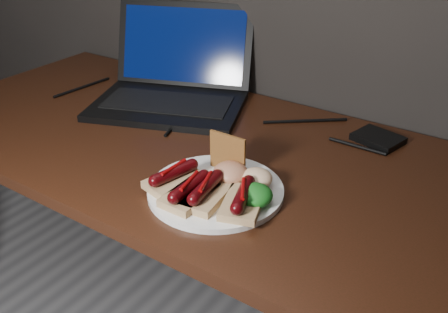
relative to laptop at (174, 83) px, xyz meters
name	(u,v)px	position (x,y,z in m)	size (l,w,h in m)	color
desk	(175,167)	(0.14, -0.18, -0.14)	(1.40, 0.70, 0.75)	#34150D
laptop	(174,83)	(0.00, 0.00, 0.00)	(0.50, 0.48, 0.25)	black
hard_drive	(378,139)	(0.57, 0.07, -0.04)	(0.11, 0.08, 0.02)	black
desk_cables	(216,115)	(0.16, -0.02, -0.05)	(0.91, 0.34, 0.01)	black
plate	(216,190)	(0.37, -0.33, -0.05)	(0.27, 0.27, 0.01)	white
bread_sausage_left	(174,177)	(0.29, -0.36, -0.02)	(0.09, 0.13, 0.04)	#DBBD80
bread_sausage_center	(206,192)	(0.38, -0.37, -0.02)	(0.08, 0.12, 0.04)	#DBBD80
bread_sausage_right	(243,199)	(0.45, -0.35, -0.02)	(0.10, 0.13, 0.04)	#DBBD80
bread_sausage_extra	(190,191)	(0.35, -0.39, -0.02)	(0.07, 0.12, 0.04)	#DBBD80
crispbread	(228,153)	(0.35, -0.26, 0.00)	(0.09, 0.01, 0.09)	#A86A2E
salad_greens	(255,195)	(0.46, -0.33, -0.02)	(0.07, 0.07, 0.04)	#125D14
salsa_mound	(230,172)	(0.38, -0.29, -0.02)	(0.07, 0.07, 0.04)	#A82110
coleslaw_mound	(257,178)	(0.43, -0.28, -0.02)	(0.06, 0.06, 0.04)	white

